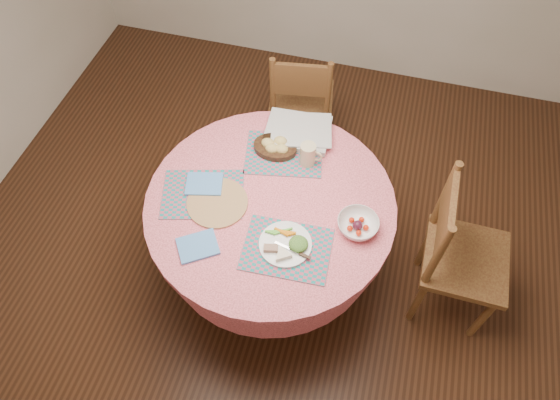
{
  "coord_description": "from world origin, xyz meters",
  "views": [
    {
      "loc": [
        0.41,
        -1.34,
        2.76
      ],
      "look_at": [
        0.05,
        0.0,
        0.78
      ],
      "focal_mm": 32.0,
      "sensor_mm": 36.0,
      "label": 1
    }
  ],
  "objects": [
    {
      "name": "ground",
      "position": [
        0.0,
        0.0,
        0.0
      ],
      "size": [
        4.0,
        4.0,
        0.0
      ],
      "primitive_type": "plane",
      "color": "#331C0F",
      "rests_on": "ground"
    },
    {
      "name": "room_envelope",
      "position": [
        0.0,
        0.0,
        1.71
      ],
      "size": [
        4.01,
        4.01,
        2.71
      ],
      "color": "silver",
      "rests_on": "ground"
    },
    {
      "name": "dining_table",
      "position": [
        0.0,
        0.0,
        0.56
      ],
      "size": [
        1.24,
        1.24,
        0.75
      ],
      "color": "pink",
      "rests_on": "ground"
    },
    {
      "name": "chair_right",
      "position": [
        0.97,
        0.11,
        0.5
      ],
      "size": [
        0.43,
        0.45,
        0.97
      ],
      "rotation": [
        0.0,
        0.0,
        1.55
      ],
      "color": "brown",
      "rests_on": "ground"
    },
    {
      "name": "chair_back",
      "position": [
        -0.09,
        1.02,
        0.46
      ],
      "size": [
        0.47,
        0.45,
        0.89
      ],
      "rotation": [
        0.0,
        0.0,
        3.3
      ],
      "color": "brown",
      "rests_on": "ground"
    },
    {
      "name": "placemat_front",
      "position": [
        0.15,
        -0.24,
        0.75
      ],
      "size": [
        0.42,
        0.32,
        0.01
      ],
      "primitive_type": "cube",
      "rotation": [
        0.0,
        0.0,
        0.05
      ],
      "color": "#16817C",
      "rests_on": "dining_table"
    },
    {
      "name": "placemat_left",
      "position": [
        -0.33,
        -0.05,
        0.75
      ],
      "size": [
        0.47,
        0.4,
        0.01
      ],
      "primitive_type": "cube",
      "rotation": [
        0.0,
        0.0,
        0.27
      ],
      "color": "#16817C",
      "rests_on": "dining_table"
    },
    {
      "name": "placemat_back",
      "position": [
        -0.01,
        0.31,
        0.75
      ],
      "size": [
        0.45,
        0.37,
        0.01
      ],
      "primitive_type": "cube",
      "rotation": [
        0.0,
        0.0,
        0.2
      ],
      "color": "#16817C",
      "rests_on": "dining_table"
    },
    {
      "name": "wicker_trivet",
      "position": [
        -0.25,
        -0.08,
        0.76
      ],
      "size": [
        0.3,
        0.3,
        0.01
      ],
      "primitive_type": "cylinder",
      "color": "#AE864B",
      "rests_on": "dining_table"
    },
    {
      "name": "napkin_near",
      "position": [
        -0.25,
        -0.34,
        0.76
      ],
      "size": [
        0.23,
        0.22,
        0.01
      ],
      "primitive_type": "cube",
      "rotation": [
        0.0,
        0.0,
        0.59
      ],
      "color": "#518CD1",
      "rests_on": "dining_table"
    },
    {
      "name": "napkin_far",
      "position": [
        -0.34,
        0.01,
        0.76
      ],
      "size": [
        0.21,
        0.18,
        0.01
      ],
      "primitive_type": "cube",
      "rotation": [
        0.0,
        0.0,
        0.24
      ],
      "color": "#518CD1",
      "rests_on": "placemat_left"
    },
    {
      "name": "dinner_plate",
      "position": [
        0.14,
        -0.23,
        0.77
      ],
      "size": [
        0.24,
        0.25,
        0.05
      ],
      "rotation": [
        0.0,
        0.0,
        0.22
      ],
      "color": "white",
      "rests_on": "placemat_front"
    },
    {
      "name": "bread_bowl",
      "position": [
        -0.06,
        0.32,
        0.78
      ],
      "size": [
        0.23,
        0.23,
        0.08
      ],
      "color": "black",
      "rests_on": "placemat_back"
    },
    {
      "name": "latte_mug",
      "position": [
        0.12,
        0.28,
        0.82
      ],
      "size": [
        0.12,
        0.08,
        0.13
      ],
      "color": "beige",
      "rests_on": "placemat_back"
    },
    {
      "name": "fruit_bowl",
      "position": [
        0.44,
        -0.04,
        0.78
      ],
      "size": [
        0.25,
        0.25,
        0.06
      ],
      "rotation": [
        0.0,
        0.0,
        -0.32
      ],
      "color": "white",
      "rests_on": "dining_table"
    },
    {
      "name": "newspaper_stack",
      "position": [
        0.03,
        0.46,
        0.78
      ],
      "size": [
        0.38,
        0.31,
        0.04
      ],
      "rotation": [
        0.0,
        0.0,
        0.06
      ],
      "color": "silver",
      "rests_on": "dining_table"
    }
  ]
}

